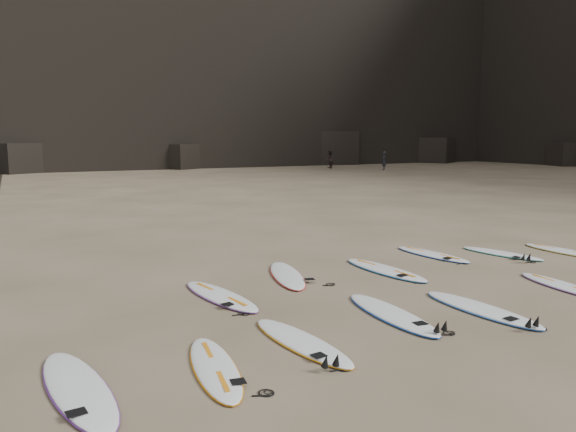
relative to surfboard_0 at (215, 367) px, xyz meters
The scene contains 15 objects.
ground 4.17m from the surfboard_0, 10.42° to the left, with size 240.00×240.00×0.00m, color #897559.
surfboard_0 is the anchor object (origin of this frame).
surfboard_1 1.50m from the surfboard_0, 12.25° to the left, with size 0.58×2.41×0.09m, color white.
surfboard_2 3.58m from the surfboard_0, 12.88° to the left, with size 0.62×2.58×0.09m, color white.
surfboard_3 5.09m from the surfboard_0, ahead, with size 0.62×2.57×0.09m, color white.
surfboard_4 7.81m from the surfboard_0, ahead, with size 0.55×2.31×0.08m, color white.
surfboard_5 3.38m from the surfboard_0, 69.27° to the left, with size 0.62×2.57×0.09m, color white.
surfboard_6 5.08m from the surfboard_0, 52.87° to the left, with size 0.61×2.56×0.09m, color white.
surfboard_7 6.36m from the surfboard_0, 33.36° to the left, with size 0.63×2.64×0.10m, color white.
surfboard_8 8.61m from the surfboard_0, 30.32° to the left, with size 0.57×2.40×0.09m, color white.
surfboard_9 9.85m from the surfboard_0, 21.68° to the left, with size 0.54×2.26×0.08m, color white.
surfboard_10 11.31m from the surfboard_0, 15.98° to the left, with size 0.57×2.36×0.09m, color white.
surfboard_11 1.71m from the surfboard_0, behind, with size 0.64×2.65×0.10m, color white.
person_a 45.26m from the surfboard_0, 51.28° to the left, with size 0.62×0.40×1.69m, color black.
person_b 47.02m from the surfboard_0, 57.57° to the left, with size 0.85×0.66×1.74m, color black.
Camera 1 is at (-6.38, -7.57, 3.09)m, focal length 35.00 mm.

